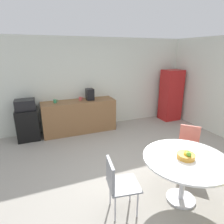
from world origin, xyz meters
The scene contains 13 objects.
ground_plane centered at (0.00, 0.00, 0.00)m, with size 6.00×6.00×0.00m, color #9E998E.
wall_back centered at (0.00, 3.00, 1.30)m, with size 6.00×0.10×2.60m, color silver.
counter_block centered at (-0.51, 2.65, 0.45)m, with size 2.01×0.60×0.90m, color brown.
mini_fridge centered at (-1.87, 2.65, 0.40)m, with size 0.54×0.54×0.81m, color black.
microwave centered at (-1.87, 2.65, 0.94)m, with size 0.48×0.38×0.26m, color black.
locker_cabinet centered at (2.55, 2.55, 0.82)m, with size 0.60×0.50×1.65m, color #B21E1E.
round_table centered at (0.35, -0.60, 0.63)m, with size 1.24×1.24×0.74m.
chair_coral centered at (1.09, 0.12, 0.52)m, with size 0.59×0.59×0.83m.
chair_gray centered at (-0.68, -0.44, 0.52)m, with size 0.48×0.48×0.83m.
fruit_bowl centered at (0.33, -0.61, 0.79)m, with size 0.25×0.25×0.13m.
mug_white centered at (-1.13, 2.67, 0.95)m, with size 0.13×0.08×0.09m.
mug_green centered at (-0.44, 2.71, 0.95)m, with size 0.13×0.08×0.09m.
coffee_maker centered at (-0.18, 2.65, 1.06)m, with size 0.20×0.24×0.32m, color black.
Camera 1 is at (-1.57, -2.47, 2.23)m, focal length 30.72 mm.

